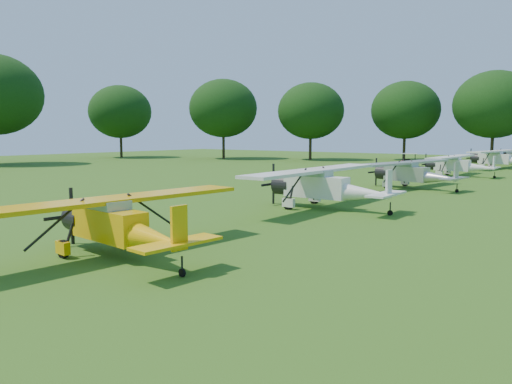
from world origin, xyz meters
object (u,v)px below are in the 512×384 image
Objects in this scene: aircraft_5 at (458,164)px; golf_cart at (408,162)px; aircraft_4 at (413,172)px; aircraft_2 at (117,221)px; aircraft_3 at (325,184)px; aircraft_6 at (500,157)px.

golf_cart is at bearing 128.71° from aircraft_5.
aircraft_4 is 1.04× the size of aircraft_5.
aircraft_4 is (0.27, 26.51, 0.04)m from aircraft_2.
aircraft_3 is 39.00m from golf_cart.
aircraft_4 is at bearing -87.50° from aircraft_5.
golf_cart is (-9.17, 11.75, -0.69)m from aircraft_5.
aircraft_6 reaches higher than aircraft_4.
aircraft_5 is at bearing 95.34° from aircraft_2.
aircraft_2 is 0.90× the size of aircraft_3.
aircraft_3 reaches higher than aircraft_5.
aircraft_2 is at bearing -91.19° from aircraft_3.
aircraft_5 is at bearing 101.15° from aircraft_4.
aircraft_2 is 4.91× the size of golf_cart.
aircraft_6 is at bearing -12.38° from golf_cart.
aircraft_2 is 1.00× the size of aircraft_5.
aircraft_2 is at bearing -103.79° from golf_cart.
aircraft_3 is at bearing 94.71° from aircraft_2.
aircraft_6 is 10.32m from golf_cart.
aircraft_4 is (0.17, 12.87, -0.10)m from aircraft_3.
aircraft_2 is 53.57m from aircraft_6.
aircraft_3 is at bearing -88.74° from aircraft_5.
aircraft_2 is 13.65m from aircraft_3.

